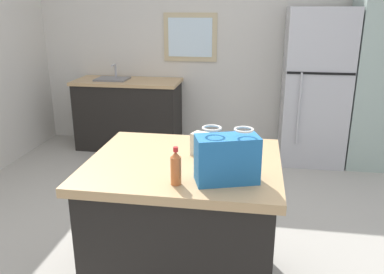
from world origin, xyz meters
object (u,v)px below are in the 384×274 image
tall_cabinet (375,77)px  shopping_bag (227,159)px  refrigerator (315,87)px  kitchen_island (184,227)px  small_box (205,145)px  bottle (176,168)px

tall_cabinet → shopping_bag: bearing=-117.1°
refrigerator → shopping_bag: 2.95m
kitchen_island → small_box: size_ratio=7.18×
kitchen_island → shopping_bag: bearing=-43.4°
refrigerator → tall_cabinet: bearing=0.0°
kitchen_island → refrigerator: (1.08, 2.58, 0.43)m
small_box → kitchen_island: bearing=-137.4°
shopping_bag → small_box: 0.40m
kitchen_island → bottle: size_ratio=5.61×
kitchen_island → bottle: 0.64m
shopping_bag → bottle: shopping_bag is taller
tall_cabinet → kitchen_island: bearing=-123.8°
tall_cabinet → shopping_bag: 3.19m
bottle → refrigerator: bearing=70.0°
kitchen_island → small_box: small_box is taller
kitchen_island → shopping_bag: 0.69m
small_box → shopping_bag: bearing=-65.7°
refrigerator → bottle: bearing=-110.0°
shopping_bag → bottle: bearing=-163.2°
refrigerator → bottle: (-1.06, -2.92, 0.11)m
bottle → shopping_bag: bearing=16.8°
refrigerator → small_box: bearing=-111.3°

